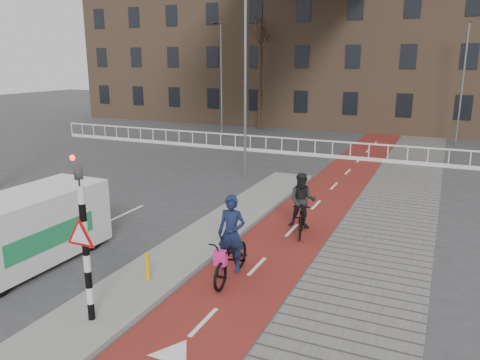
% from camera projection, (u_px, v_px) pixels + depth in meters
% --- Properties ---
extents(ground, '(120.00, 120.00, 0.00)m').
position_uv_depth(ground, '(169.00, 288.00, 11.32)').
color(ground, '#38383A').
rests_on(ground, ground).
extents(bike_lane, '(2.50, 60.00, 0.01)m').
position_uv_depth(bike_lane, '(329.00, 192.00, 19.57)').
color(bike_lane, maroon).
rests_on(bike_lane, ground).
extents(sidewalk, '(3.00, 60.00, 0.01)m').
position_uv_depth(sidewalk, '(398.00, 200.00, 18.47)').
color(sidewalk, slate).
rests_on(sidewalk, ground).
extents(curb_island, '(1.80, 16.00, 0.12)m').
position_uv_depth(curb_island, '(217.00, 229.00, 15.12)').
color(curb_island, gray).
rests_on(curb_island, ground).
extents(traffic_signal, '(0.80, 0.80, 3.68)m').
position_uv_depth(traffic_signal, '(84.00, 235.00, 9.27)').
color(traffic_signal, black).
rests_on(traffic_signal, curb_island).
extents(bollard, '(0.12, 0.12, 0.70)m').
position_uv_depth(bollard, '(147.00, 267.00, 11.41)').
color(bollard, '#E6A70C').
rests_on(bollard, curb_island).
extents(cyclist_near, '(0.87, 2.16, 2.17)m').
position_uv_depth(cyclist_near, '(232.00, 252.00, 11.62)').
color(cyclist_near, black).
rests_on(cyclist_near, bike_lane).
extents(cyclist_far, '(0.98, 1.92, 1.99)m').
position_uv_depth(cyclist_far, '(302.00, 209.00, 14.60)').
color(cyclist_far, black).
rests_on(cyclist_far, bike_lane).
extents(van, '(1.91, 4.57, 1.95)m').
position_uv_depth(van, '(26.00, 229.00, 12.36)').
color(van, silver).
rests_on(van, ground).
extents(railing, '(28.00, 0.10, 0.99)m').
position_uv_depth(railing, '(250.00, 146.00, 28.25)').
color(railing, silver).
rests_on(railing, ground).
extents(townhouse_row, '(46.00, 10.00, 15.90)m').
position_uv_depth(townhouse_row, '(343.00, 30.00, 38.86)').
color(townhouse_row, '#7F6047').
rests_on(townhouse_row, ground).
extents(tree_mid, '(0.29, 0.29, 8.47)m').
position_uv_depth(tree_mid, '(260.00, 75.00, 36.30)').
color(tree_mid, '#321F16').
rests_on(tree_mid, ground).
extents(streetlight_near, '(0.12, 0.12, 8.08)m').
position_uv_depth(streetlight_near, '(245.00, 90.00, 20.90)').
color(streetlight_near, slate).
rests_on(streetlight_near, ground).
extents(streetlight_left, '(0.12, 0.12, 7.85)m').
position_uv_depth(streetlight_left, '(221.00, 81.00, 32.50)').
color(streetlight_left, slate).
rests_on(streetlight_left, ground).
extents(streetlight_right, '(0.12, 0.12, 7.76)m').
position_uv_depth(streetlight_right, '(462.00, 84.00, 29.83)').
color(streetlight_right, slate).
rests_on(streetlight_right, ground).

